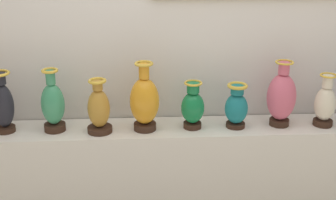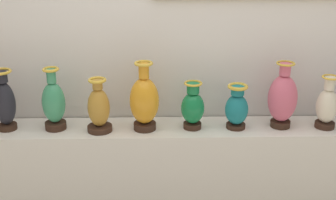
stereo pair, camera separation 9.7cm
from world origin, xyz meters
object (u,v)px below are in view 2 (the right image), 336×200
object	(u,v)px
vase_jade	(54,103)
vase_rose	(282,98)
vase_ochre	(99,109)
vase_onyx	(4,102)
vase_amber	(144,101)
vase_ivory	(327,106)
vase_emerald	(193,107)
vase_teal	(237,108)

from	to	relation	value
vase_jade	vase_rose	world-z (taller)	vase_rose
vase_jade	vase_ochre	world-z (taller)	vase_jade
vase_onyx	vase_amber	distance (m)	0.85
vase_ivory	vase_emerald	bearing A→B (deg)	179.35
vase_amber	vase_rose	bearing A→B (deg)	1.30
vase_amber	vase_emerald	xyz separation A→B (m)	(0.30, 0.01, -0.05)
vase_amber	vase_rose	size ratio (longest dim) A/B	1.03
vase_amber	vase_teal	bearing A→B (deg)	0.53
vase_amber	vase_ivory	bearing A→B (deg)	0.01
vase_jade	vase_rose	size ratio (longest dim) A/B	0.94
vase_onyx	vase_emerald	distance (m)	1.15
vase_ivory	vase_ochre	bearing A→B (deg)	-179.21
vase_rose	vase_emerald	bearing A→B (deg)	-178.98
vase_onyx	vase_amber	world-z (taller)	vase_amber
vase_amber	vase_jade	bearing A→B (deg)	178.02
vase_emerald	vase_teal	size ratio (longest dim) A/B	1.06
vase_jade	vase_amber	size ratio (longest dim) A/B	0.91
vase_jade	vase_emerald	xyz separation A→B (m)	(0.85, -0.01, -0.03)
vase_amber	vase_emerald	size ratio (longest dim) A/B	1.43
vase_rose	vase_ochre	bearing A→B (deg)	-178.04
vase_ivory	vase_teal	bearing A→B (deg)	179.47
vase_jade	vase_ivory	bearing A→B (deg)	-0.65
vase_ochre	vase_teal	distance (m)	0.85
vase_ochre	vase_teal	world-z (taller)	vase_ochre
vase_ivory	vase_rose	bearing A→B (deg)	176.02
vase_emerald	vase_ivory	world-z (taller)	vase_ivory
vase_onyx	vase_rose	world-z (taller)	vase_rose
vase_teal	vase_rose	world-z (taller)	vase_rose
vase_onyx	vase_rose	size ratio (longest dim) A/B	0.91
vase_ochre	vase_emerald	world-z (taller)	vase_ochre
vase_onyx	vase_amber	size ratio (longest dim) A/B	0.89
vase_amber	vase_emerald	world-z (taller)	vase_amber
vase_onyx	vase_ivory	size ratio (longest dim) A/B	1.14
vase_amber	vase_teal	world-z (taller)	vase_amber
vase_teal	vase_rose	xyz separation A→B (m)	(0.28, 0.01, 0.05)
vase_amber	vase_onyx	bearing A→B (deg)	178.72
vase_onyx	vase_teal	size ratio (longest dim) A/B	1.35
vase_emerald	vase_ochre	bearing A→B (deg)	-177.13
vase_emerald	vase_teal	distance (m)	0.27
vase_teal	vase_ochre	bearing A→B (deg)	-178.33
vase_jade	vase_emerald	distance (m)	0.85
vase_onyx	vase_ochre	size ratio (longest dim) A/B	1.13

